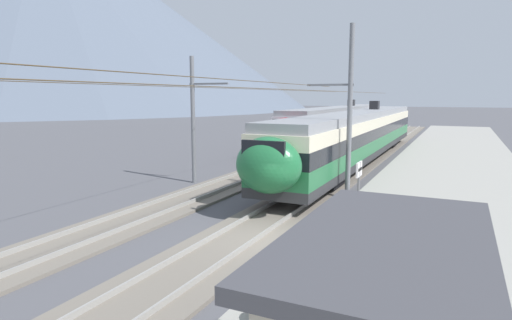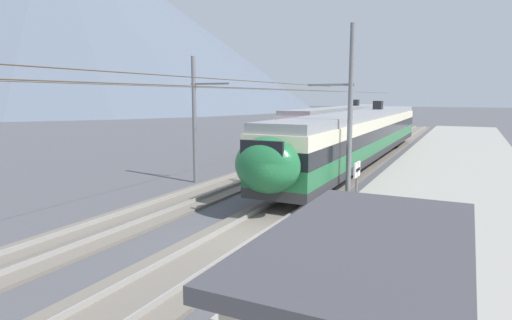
# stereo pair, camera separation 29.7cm
# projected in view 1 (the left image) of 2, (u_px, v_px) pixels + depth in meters

# --- Properties ---
(ground_plane) EXTENTS (400.00, 400.00, 0.00)m
(ground_plane) POSITION_uv_depth(u_px,v_px,m) (283.00, 244.00, 14.49)
(ground_plane) COLOR #4C4C51
(platform_slab) EXTENTS (120.00, 8.18, 0.36)m
(platform_slab) POSITION_uv_depth(u_px,v_px,m) (443.00, 264.00, 12.36)
(platform_slab) COLOR gray
(platform_slab) RESTS_ON ground
(track_near) EXTENTS (120.00, 3.00, 0.28)m
(track_near) POSITION_uv_depth(u_px,v_px,m) (243.00, 236.00, 15.14)
(track_near) COLOR #6B6359
(track_near) RESTS_ON ground
(track_far) EXTENTS (120.00, 3.00, 0.28)m
(track_far) POSITION_uv_depth(u_px,v_px,m) (134.00, 219.00, 17.22)
(track_far) COLOR #6B6359
(track_far) RESTS_ON ground
(train_near_platform) EXTENTS (34.50, 2.99, 4.27)m
(train_near_platform) POSITION_uv_depth(u_px,v_px,m) (359.00, 134.00, 31.51)
(train_near_platform) COLOR #2D2D30
(train_near_platform) RESTS_ON track_near
(train_far_track) EXTENTS (31.70, 2.94, 4.27)m
(train_far_track) POSITION_uv_depth(u_px,v_px,m) (339.00, 122.00, 45.10)
(train_far_track) COLOR #2D2D30
(train_far_track) RESTS_ON track_far
(catenary_mast_mid) EXTENTS (44.98, 2.25, 8.24)m
(catenary_mast_mid) POSITION_uv_depth(u_px,v_px,m) (347.00, 112.00, 20.18)
(catenary_mast_mid) COLOR slate
(catenary_mast_mid) RESTS_ON ground
(catenary_mast_far_side) EXTENTS (44.98, 2.44, 7.15)m
(catenary_mast_far_side) POSITION_uv_depth(u_px,v_px,m) (196.00, 117.00, 24.22)
(catenary_mast_far_side) COLOR slate
(catenary_mast_far_side) RESTS_ON ground
(platform_sign) EXTENTS (0.70, 0.08, 2.40)m
(platform_sign) POSITION_uv_depth(u_px,v_px,m) (359.00, 181.00, 14.58)
(platform_sign) COLOR #59595B
(platform_sign) RESTS_ON platform_slab
(handbag_near_sign) EXTENTS (0.32, 0.18, 0.40)m
(handbag_near_sign) POSITION_uv_depth(u_px,v_px,m) (366.00, 231.00, 14.30)
(handbag_near_sign) COLOR black
(handbag_near_sign) RESTS_ON platform_slab
(potted_plant_platform_edge) EXTENTS (0.61, 0.61, 0.84)m
(potted_plant_platform_edge) POSITION_uv_depth(u_px,v_px,m) (276.00, 305.00, 8.57)
(potted_plant_platform_edge) COLOR brown
(potted_plant_platform_edge) RESTS_ON platform_slab
(potted_plant_by_shelter) EXTENTS (0.46, 0.46, 0.71)m
(potted_plant_by_shelter) POSITION_uv_depth(u_px,v_px,m) (265.00, 296.00, 9.15)
(potted_plant_by_shelter) COLOR brown
(potted_plant_by_shelter) RESTS_ON platform_slab
(mountain_right_ridge) EXTENTS (209.96, 209.96, 76.68)m
(mountain_right_ridge) POSITION_uv_depth(u_px,v_px,m) (47.00, 13.00, 173.91)
(mountain_right_ridge) COLOR #515B6B
(mountain_right_ridge) RESTS_ON ground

